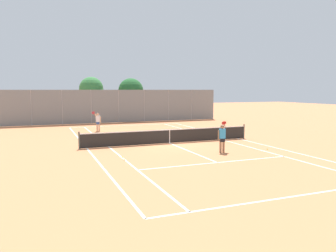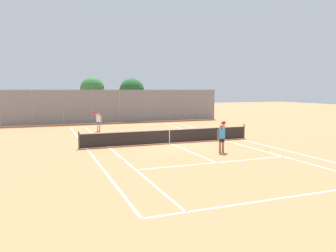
{
  "view_description": "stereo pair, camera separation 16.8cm",
  "coord_description": "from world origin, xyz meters",
  "px_view_note": "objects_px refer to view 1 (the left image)",
  "views": [
    {
      "loc": [
        -8.15,
        -20.35,
        3.6
      ],
      "look_at": [
        0.48,
        1.5,
        1.0
      ],
      "focal_mm": 35.0,
      "sensor_mm": 36.0,
      "label": 1
    },
    {
      "loc": [
        -7.99,
        -20.42,
        3.6
      ],
      "look_at": [
        0.48,
        1.5,
        1.0
      ],
      "focal_mm": 35.0,
      "sensor_mm": 36.0,
      "label": 2
    }
  ],
  "objects_px": {
    "loose_tennis_ball_3": "(267,149)",
    "tree_behind_left": "(92,90)",
    "loose_tennis_ball_5": "(124,160)",
    "tree_behind_right": "(130,92)",
    "loose_tennis_ball_4": "(122,157)",
    "player_far_left": "(98,121)",
    "loose_tennis_ball_1": "(187,141)",
    "tennis_net": "(170,136)",
    "loose_tennis_ball_0": "(164,125)",
    "loose_tennis_ball_2": "(192,134)",
    "player_near_side": "(222,137)"
  },
  "relations": [
    {
      "from": "player_far_left",
      "to": "loose_tennis_ball_1",
      "type": "distance_m",
      "value": 9.5
    },
    {
      "from": "loose_tennis_ball_2",
      "to": "loose_tennis_ball_4",
      "type": "xyz_separation_m",
      "value": [
        -7.41,
        -6.82,
        0.0
      ]
    },
    {
      "from": "loose_tennis_ball_5",
      "to": "player_far_left",
      "type": "bearing_deg",
      "value": 86.46
    },
    {
      "from": "loose_tennis_ball_4",
      "to": "tree_behind_right",
      "type": "height_order",
      "value": "tree_behind_right"
    },
    {
      "from": "loose_tennis_ball_0",
      "to": "loose_tennis_ball_2",
      "type": "distance_m",
      "value": 7.07
    },
    {
      "from": "tennis_net",
      "to": "loose_tennis_ball_2",
      "type": "bearing_deg",
      "value": 45.39
    },
    {
      "from": "loose_tennis_ball_3",
      "to": "tree_behind_right",
      "type": "xyz_separation_m",
      "value": [
        -2.44,
        22.59,
        3.36
      ]
    },
    {
      "from": "loose_tennis_ball_1",
      "to": "loose_tennis_ball_4",
      "type": "relative_size",
      "value": 1.0
    },
    {
      "from": "loose_tennis_ball_1",
      "to": "loose_tennis_ball_2",
      "type": "height_order",
      "value": "same"
    },
    {
      "from": "loose_tennis_ball_1",
      "to": "loose_tennis_ball_5",
      "type": "bearing_deg",
      "value": -142.29
    },
    {
      "from": "player_near_side",
      "to": "loose_tennis_ball_5",
      "type": "distance_m",
      "value": 5.85
    },
    {
      "from": "loose_tennis_ball_0",
      "to": "loose_tennis_ball_4",
      "type": "height_order",
      "value": "same"
    },
    {
      "from": "loose_tennis_ball_3",
      "to": "tennis_net",
      "type": "bearing_deg",
      "value": 136.5
    },
    {
      "from": "tennis_net",
      "to": "loose_tennis_ball_0",
      "type": "xyz_separation_m",
      "value": [
        3.58,
        10.4,
        -0.48
      ]
    },
    {
      "from": "loose_tennis_ball_1",
      "to": "loose_tennis_ball_4",
      "type": "xyz_separation_m",
      "value": [
        -5.5,
        -3.59,
        0.0
      ]
    },
    {
      "from": "loose_tennis_ball_2",
      "to": "tree_behind_right",
      "type": "bearing_deg",
      "value": 94.22
    },
    {
      "from": "tennis_net",
      "to": "tree_behind_right",
      "type": "relative_size",
      "value": 2.4
    },
    {
      "from": "player_near_side",
      "to": "loose_tennis_ball_0",
      "type": "height_order",
      "value": "player_near_side"
    },
    {
      "from": "loose_tennis_ball_3",
      "to": "tree_behind_left",
      "type": "xyz_separation_m",
      "value": [
        -6.88,
        23.24,
        3.56
      ]
    },
    {
      "from": "loose_tennis_ball_0",
      "to": "loose_tennis_ball_4",
      "type": "bearing_deg",
      "value": -119.02
    },
    {
      "from": "loose_tennis_ball_4",
      "to": "loose_tennis_ball_0",
      "type": "bearing_deg",
      "value": 60.98
    },
    {
      "from": "loose_tennis_ball_1",
      "to": "tree_behind_right",
      "type": "relative_size",
      "value": 0.01
    },
    {
      "from": "player_far_left",
      "to": "loose_tennis_ball_1",
      "type": "xyz_separation_m",
      "value": [
        4.8,
        -8.15,
        -0.89
      ]
    },
    {
      "from": "loose_tennis_ball_1",
      "to": "tree_behind_left",
      "type": "height_order",
      "value": "tree_behind_left"
    },
    {
      "from": "tennis_net",
      "to": "tree_behind_left",
      "type": "xyz_separation_m",
      "value": [
        -2.25,
        18.85,
        3.09
      ]
    },
    {
      "from": "tree_behind_left",
      "to": "tree_behind_right",
      "type": "relative_size",
      "value": 1.02
    },
    {
      "from": "player_far_left",
      "to": "loose_tennis_ball_3",
      "type": "bearing_deg",
      "value": -57.52
    },
    {
      "from": "loose_tennis_ball_1",
      "to": "loose_tennis_ball_5",
      "type": "distance_m",
      "value": 7.04
    },
    {
      "from": "loose_tennis_ball_4",
      "to": "tree_behind_left",
      "type": "bearing_deg",
      "value": 85.21
    },
    {
      "from": "tree_behind_right",
      "to": "tennis_net",
      "type": "bearing_deg",
      "value": -96.86
    },
    {
      "from": "loose_tennis_ball_5",
      "to": "tree_behind_right",
      "type": "bearing_deg",
      "value": 74.1
    },
    {
      "from": "loose_tennis_ball_5",
      "to": "loose_tennis_ball_3",
      "type": "bearing_deg",
      "value": -1.24
    },
    {
      "from": "tree_behind_right",
      "to": "loose_tennis_ball_1",
      "type": "bearing_deg",
      "value": -92.57
    },
    {
      "from": "player_far_left",
      "to": "loose_tennis_ball_1",
      "type": "height_order",
      "value": "player_far_left"
    },
    {
      "from": "tennis_net",
      "to": "tree_behind_right",
      "type": "distance_m",
      "value": 18.55
    },
    {
      "from": "loose_tennis_ball_3",
      "to": "loose_tennis_ball_5",
      "type": "bearing_deg",
      "value": 178.76
    },
    {
      "from": "loose_tennis_ball_0",
      "to": "tree_behind_left",
      "type": "xyz_separation_m",
      "value": [
        -5.84,
        8.45,
        3.56
      ]
    },
    {
      "from": "loose_tennis_ball_1",
      "to": "loose_tennis_ball_3",
      "type": "bearing_deg",
      "value": -54.1
    },
    {
      "from": "tree_behind_right",
      "to": "tree_behind_left",
      "type": "bearing_deg",
      "value": 171.62
    },
    {
      "from": "player_near_side",
      "to": "tree_behind_left",
      "type": "relative_size",
      "value": 0.35
    },
    {
      "from": "loose_tennis_ball_5",
      "to": "tree_behind_right",
      "type": "height_order",
      "value": "tree_behind_right"
    },
    {
      "from": "loose_tennis_ball_0",
      "to": "loose_tennis_ball_1",
      "type": "height_order",
      "value": "same"
    },
    {
      "from": "player_near_side",
      "to": "loose_tennis_ball_0",
      "type": "relative_size",
      "value": 26.88
    },
    {
      "from": "loose_tennis_ball_1",
      "to": "loose_tennis_ball_0",
      "type": "bearing_deg",
      "value": 77.9
    },
    {
      "from": "loose_tennis_ball_0",
      "to": "loose_tennis_ball_3",
      "type": "bearing_deg",
      "value": -85.96
    },
    {
      "from": "loose_tennis_ball_0",
      "to": "tree_behind_left",
      "type": "relative_size",
      "value": 0.01
    },
    {
      "from": "tennis_net",
      "to": "tree_behind_right",
      "type": "height_order",
      "value": "tree_behind_right"
    },
    {
      "from": "tennis_net",
      "to": "tree_behind_left",
      "type": "relative_size",
      "value": 2.35
    },
    {
      "from": "tree_behind_left",
      "to": "tennis_net",
      "type": "bearing_deg",
      "value": -83.19
    },
    {
      "from": "loose_tennis_ball_4",
      "to": "loose_tennis_ball_5",
      "type": "height_order",
      "value": "same"
    }
  ]
}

